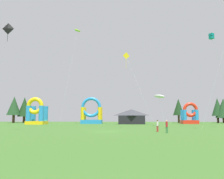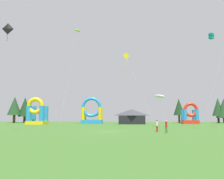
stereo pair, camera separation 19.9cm
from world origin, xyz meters
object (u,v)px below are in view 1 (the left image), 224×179
(kite_lime_parafoil, at_px, (77,31))
(kite_white_parafoil, at_px, (159,96))
(kite_yellow_diamond, at_px, (126,57))
(person_midfield, at_px, (167,125))
(inflatable_yellow_castle, at_px, (190,116))
(person_near_camera, at_px, (157,125))
(kite_black_diamond, at_px, (8,29))
(inflatable_red_slide, at_px, (36,114))
(festival_tent, at_px, (131,117))
(kite_teal_box, at_px, (212,37))
(inflatable_blue_arch, at_px, (92,114))

(kite_lime_parafoil, xyz_separation_m, kite_white_parafoil, (20.34, -12.13, -19.24))
(kite_lime_parafoil, height_order, kite_yellow_diamond, kite_lime_parafoil)
(kite_yellow_diamond, relative_size, person_midfield, 7.80)
(kite_white_parafoil, bearing_deg, inflatable_yellow_castle, 58.57)
(inflatable_yellow_castle, bearing_deg, person_near_camera, -110.89)
(kite_black_diamond, bearing_deg, inflatable_red_slide, 102.64)
(kite_lime_parafoil, xyz_separation_m, person_near_camera, (17.50, -30.18, -24.61))
(kite_white_parafoil, relative_size, person_midfield, 4.24)
(kite_lime_parafoil, height_order, person_midfield, kite_lime_parafoil)
(kite_black_diamond, relative_size, kite_white_parafoil, 2.11)
(person_near_camera, xyz_separation_m, inflatable_red_slide, (-27.79, 28.90, 1.77))
(person_near_camera, relative_size, festival_tent, 0.24)
(kite_teal_box, xyz_separation_m, kite_lime_parafoil, (-27.03, 25.62, 10.65))
(kite_white_parafoil, relative_size, inflatable_blue_arch, 0.94)
(inflatable_yellow_castle, bearing_deg, kite_lime_parafoil, -169.99)
(person_near_camera, bearing_deg, kite_white_parafoil, 55.14)
(kite_lime_parafoil, bearing_deg, inflatable_yellow_castle, 10.01)
(kite_white_parafoil, relative_size, kite_yellow_diamond, 0.54)
(kite_teal_box, relative_size, kite_black_diamond, 1.04)
(person_near_camera, xyz_separation_m, festival_tent, (-2.78, 32.50, 1.02))
(kite_white_parafoil, height_order, inflatable_blue_arch, inflatable_blue_arch)
(kite_yellow_diamond, bearing_deg, kite_white_parafoil, 57.62)
(person_midfield, distance_m, person_near_camera, 2.57)
(kite_yellow_diamond, distance_m, festival_tent, 27.67)
(kite_black_diamond, height_order, kite_yellow_diamond, kite_black_diamond)
(kite_lime_parafoil, relative_size, person_midfield, 15.83)
(person_midfield, xyz_separation_m, festival_tent, (-3.67, 34.91, 1.03))
(kite_yellow_diamond, height_order, festival_tent, kite_yellow_diamond)
(person_near_camera, bearing_deg, inflatable_yellow_castle, 43.21)
(person_midfield, distance_m, inflatable_yellow_castle, 40.17)
(person_midfield, bearing_deg, festival_tent, -66.39)
(kite_lime_parafoil, bearing_deg, festival_tent, 8.98)
(kite_black_diamond, distance_m, kite_white_parafoil, 32.28)
(kite_yellow_diamond, relative_size, inflatable_blue_arch, 1.72)
(person_midfield, xyz_separation_m, inflatable_yellow_castle, (12.73, 38.08, 1.22))
(kite_teal_box, height_order, festival_tent, kite_teal_box)
(kite_black_diamond, bearing_deg, kite_yellow_diamond, 29.85)
(kite_lime_parafoil, relative_size, festival_tent, 3.70)
(kite_yellow_diamond, distance_m, person_midfield, 15.50)
(kite_black_diamond, xyz_separation_m, person_near_camera, (20.72, 2.59, -13.15))
(inflatable_blue_arch, bearing_deg, person_near_camera, -68.09)
(kite_lime_parafoil, height_order, kite_black_diamond, kite_lime_parafoil)
(kite_white_parafoil, bearing_deg, kite_black_diamond, -138.79)
(kite_lime_parafoil, bearing_deg, kite_yellow_diamond, -60.39)
(inflatable_blue_arch, bearing_deg, inflatable_yellow_castle, 1.52)
(kite_yellow_diamond, relative_size, inflatable_yellow_castle, 2.15)
(kite_teal_box, bearing_deg, kite_yellow_diamond, 170.52)
(festival_tent, bearing_deg, person_midfield, -84.00)
(inflatable_yellow_castle, relative_size, festival_tent, 0.85)
(kite_black_diamond, xyz_separation_m, kite_white_parafoil, (23.57, 20.64, -7.78))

